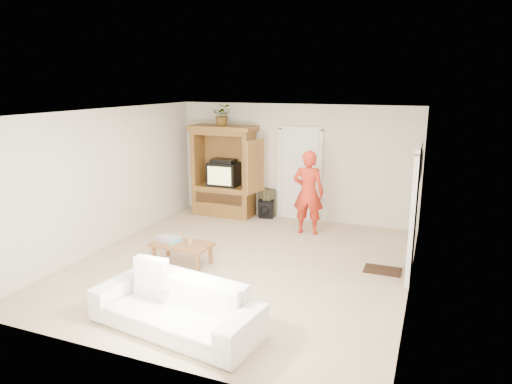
% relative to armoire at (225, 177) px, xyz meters
% --- Properties ---
extents(floor, '(6.00, 6.00, 0.00)m').
position_rel_armoire_xyz_m(floor, '(1.58, -2.66, -0.91)').
color(floor, tan).
rests_on(floor, ground).
extents(ceiling, '(6.00, 6.00, 0.00)m').
position_rel_armoire_xyz_m(ceiling, '(1.58, -2.66, 1.69)').
color(ceiling, white).
rests_on(ceiling, floor).
extents(wall_back, '(5.50, 0.00, 5.50)m').
position_rel_armoire_xyz_m(wall_back, '(1.58, 0.34, 0.39)').
color(wall_back, silver).
rests_on(wall_back, floor).
extents(wall_front, '(5.50, 0.00, 5.50)m').
position_rel_armoire_xyz_m(wall_front, '(1.58, -5.66, 0.39)').
color(wall_front, silver).
rests_on(wall_front, floor).
extents(wall_left, '(0.00, 6.00, 6.00)m').
position_rel_armoire_xyz_m(wall_left, '(-1.17, -2.66, 0.39)').
color(wall_left, silver).
rests_on(wall_left, floor).
extents(wall_right, '(0.00, 6.00, 6.00)m').
position_rel_armoire_xyz_m(wall_right, '(4.33, -2.66, 0.39)').
color(wall_right, silver).
rests_on(wall_right, floor).
extents(armoire, '(1.82, 1.14, 2.10)m').
position_rel_armoire_xyz_m(armoire, '(0.00, 0.00, 0.00)').
color(armoire, brown).
rests_on(armoire, floor).
extents(door_back, '(0.85, 0.05, 2.04)m').
position_rel_armoire_xyz_m(door_back, '(1.73, 0.31, 0.11)').
color(door_back, white).
rests_on(door_back, floor).
extents(doorway_right, '(0.05, 0.90, 2.04)m').
position_rel_armoire_xyz_m(doorway_right, '(4.30, -2.06, 0.11)').
color(doorway_right, black).
rests_on(doorway_right, floor).
extents(framed_picture, '(0.03, 0.60, 0.48)m').
position_rel_armoire_xyz_m(framed_picture, '(4.31, -0.76, 0.69)').
color(framed_picture, black).
rests_on(framed_picture, wall_right).
extents(doormat, '(0.60, 0.40, 0.02)m').
position_rel_armoire_xyz_m(doormat, '(3.88, -2.06, -0.90)').
color(doormat, '#382316').
rests_on(doormat, floor).
extents(plant, '(0.53, 0.49, 0.48)m').
position_rel_armoire_xyz_m(plant, '(-0.02, -0.03, 1.43)').
color(plant, '#4C7238').
rests_on(plant, armoire).
extents(man, '(0.66, 0.45, 1.74)m').
position_rel_armoire_xyz_m(man, '(2.18, -0.62, -0.04)').
color(man, red).
rests_on(man, floor).
extents(sofa, '(2.34, 1.20, 0.65)m').
position_rel_armoire_xyz_m(sofa, '(1.65, -4.93, -0.58)').
color(sofa, white).
rests_on(sofa, floor).
extents(coffee_table, '(1.03, 0.60, 0.38)m').
position_rel_armoire_xyz_m(coffee_table, '(0.62, -3.03, -0.58)').
color(coffee_table, '#935E32').
rests_on(coffee_table, floor).
extents(towel, '(0.44, 0.37, 0.08)m').
position_rel_armoire_xyz_m(towel, '(0.36, -3.03, -0.49)').
color(towel, '#F35163').
rests_on(towel, coffee_table).
extents(candle, '(0.08, 0.08, 0.10)m').
position_rel_armoire_xyz_m(candle, '(0.75, -2.98, -0.48)').
color(candle, tan).
rests_on(candle, coffee_table).
extents(backpack_black, '(0.37, 0.26, 0.42)m').
position_rel_armoire_xyz_m(backpack_black, '(1.01, 0.07, -0.70)').
color(backpack_black, black).
rests_on(backpack_black, floor).
extents(backpack_olive, '(0.42, 0.37, 0.66)m').
position_rel_armoire_xyz_m(backpack_olive, '(0.97, 0.19, -0.58)').
color(backpack_olive, '#47442B').
rests_on(backpack_olive, floor).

